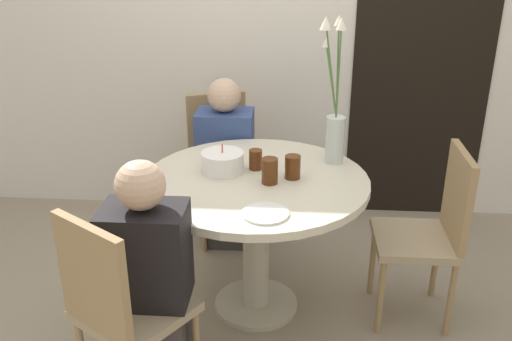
% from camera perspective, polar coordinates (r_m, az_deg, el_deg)
% --- Properties ---
extents(ground_plane, '(16.00, 16.00, 0.00)m').
position_cam_1_polar(ground_plane, '(3.19, 0.00, -13.37)').
color(ground_plane, gray).
extents(wall_back, '(8.00, 0.05, 2.60)m').
position_cam_1_polar(wall_back, '(3.83, 1.36, 14.26)').
color(wall_back, silver).
rests_on(wall_back, ground_plane).
extents(doorway_panel, '(0.90, 0.01, 2.05)m').
position_cam_1_polar(doorway_panel, '(3.94, 16.26, 9.51)').
color(doorway_panel, black).
rests_on(doorway_panel, ground_plane).
extents(dining_table, '(1.11, 1.11, 0.76)m').
position_cam_1_polar(dining_table, '(2.86, 0.00, -3.52)').
color(dining_table, beige).
rests_on(dining_table, ground_plane).
extents(chair_left_flank, '(0.51, 0.51, 0.93)m').
position_cam_1_polar(chair_left_flank, '(3.68, -3.57, 1.29)').
color(chair_left_flank, '#9E896B').
rests_on(chair_left_flank, ground_plane).
extents(chair_right_flank, '(0.56, 0.56, 0.93)m').
position_cam_1_polar(chair_right_flank, '(2.38, -13.56, -12.81)').
color(chair_right_flank, '#9E896B').
rests_on(chair_right_flank, ground_plane).
extents(chair_near_front, '(0.40, 0.40, 0.93)m').
position_cam_1_polar(chair_near_front, '(2.98, 17.21, -5.37)').
color(chair_near_front, '#9E896B').
rests_on(chair_near_front, ground_plane).
extents(birthday_cake, '(0.21, 0.21, 0.15)m').
position_cam_1_polar(birthday_cake, '(2.86, -3.36, 0.85)').
color(birthday_cake, white).
rests_on(birthday_cake, dining_table).
extents(flower_vase, '(0.15, 0.21, 0.76)m').
position_cam_1_polar(flower_vase, '(2.93, 7.85, 5.27)').
color(flower_vase, silver).
rests_on(flower_vase, dining_table).
extents(side_plate, '(0.21, 0.21, 0.01)m').
position_cam_1_polar(side_plate, '(2.45, 0.93, -4.31)').
color(side_plate, white).
rests_on(side_plate, dining_table).
extents(drink_glass_0, '(0.08, 0.08, 0.13)m').
position_cam_1_polar(drink_glass_0, '(2.72, 1.38, -0.04)').
color(drink_glass_0, '#51280F').
rests_on(drink_glass_0, dining_table).
extents(drink_glass_1, '(0.08, 0.08, 0.12)m').
position_cam_1_polar(drink_glass_1, '(2.78, 3.69, 0.35)').
color(drink_glass_1, '#51280F').
rests_on(drink_glass_1, dining_table).
extents(drink_glass_2, '(0.07, 0.07, 0.10)m').
position_cam_1_polar(drink_glass_2, '(2.88, -0.04, 1.11)').
color(drink_glass_2, '#51280F').
rests_on(drink_glass_2, dining_table).
extents(person_boy, '(0.34, 0.24, 1.09)m').
position_cam_1_polar(person_boy, '(3.54, -3.04, 0.11)').
color(person_boy, '#383333').
rests_on(person_boy, ground_plane).
extents(person_woman, '(0.34, 0.24, 1.09)m').
position_cam_1_polar(person_woman, '(2.47, -10.61, -11.53)').
color(person_woman, '#383333').
rests_on(person_woman, ground_plane).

